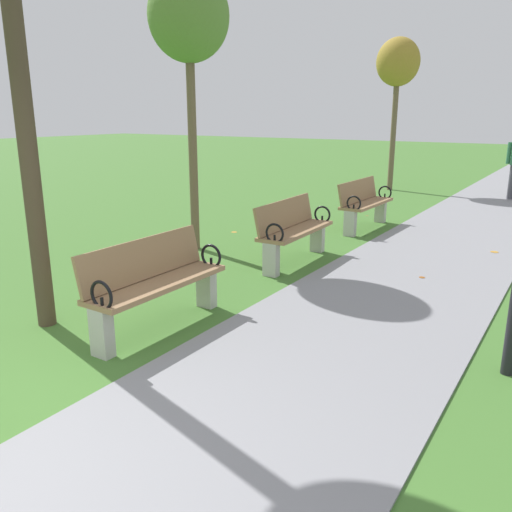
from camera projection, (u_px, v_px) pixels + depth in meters
park_bench_2 at (155, 282)px, 5.16m from camera, size 0.49×1.60×0.90m
park_bench_3 at (293, 230)px, 7.47m from camera, size 0.52×1.61×0.90m
park_bench_4 at (364, 203)px, 9.71m from camera, size 0.50×1.61×0.90m
tree_2 at (189, 20)px, 7.49m from camera, size 1.17×1.17×4.09m
tree_3 at (398, 65)px, 13.93m from camera, size 1.15×1.15×4.05m
scattered_leaves at (322, 256)px, 7.85m from camera, size 4.66×11.97×0.02m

